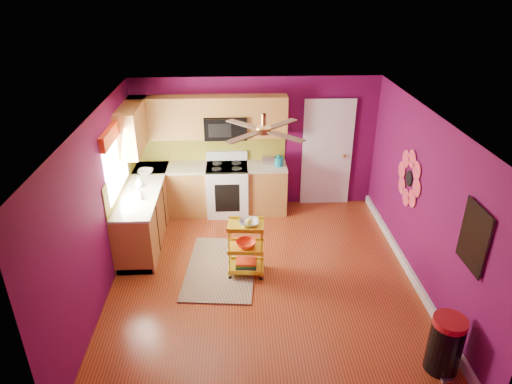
{
  "coord_description": "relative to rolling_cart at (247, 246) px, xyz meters",
  "views": [
    {
      "loc": [
        -0.37,
        -5.55,
        4.2
      ],
      "look_at": [
        -0.09,
        0.4,
        1.27
      ],
      "focal_mm": 32.0,
      "sensor_mm": 36.0,
      "label": 1
    }
  ],
  "objects": [
    {
      "name": "ground",
      "position": [
        0.25,
        -0.18,
        -0.49
      ],
      "size": [
        5.0,
        5.0,
        0.0
      ],
      "primitive_type": "plane",
      "color": "maroon",
      "rests_on": "ground"
    },
    {
      "name": "room_envelope",
      "position": [
        0.27,
        -0.18,
        1.14
      ],
      "size": [
        4.54,
        5.04,
        2.52
      ],
      "color": "#5E0A42",
      "rests_on": "ground"
    },
    {
      "name": "lower_cabinets",
      "position": [
        -1.1,
        1.64,
        -0.06
      ],
      "size": [
        2.81,
        2.31,
        0.94
      ],
      "color": "#966128",
      "rests_on": "ground"
    },
    {
      "name": "electric_range",
      "position": [
        -0.3,
        1.99,
        -0.01
      ],
      "size": [
        0.76,
        0.66,
        1.13
      ],
      "color": "white",
      "rests_on": "ground"
    },
    {
      "name": "upper_cabinetry",
      "position": [
        -1.0,
        1.99,
        1.31
      ],
      "size": [
        2.8,
        2.3,
        1.26
      ],
      "color": "#966128",
      "rests_on": "ground"
    },
    {
      "name": "left_window",
      "position": [
        -1.97,
        0.87,
        1.24
      ],
      "size": [
        0.08,
        1.35,
        1.08
      ],
      "color": "white",
      "rests_on": "ground"
    },
    {
      "name": "panel_door",
      "position": [
        1.6,
        2.29,
        0.53
      ],
      "size": [
        0.95,
        0.11,
        2.15
      ],
      "color": "white",
      "rests_on": "ground"
    },
    {
      "name": "right_wall_art",
      "position": [
        2.47,
        -0.52,
        0.95
      ],
      "size": [
        0.04,
        2.74,
        1.04
      ],
      "color": "black",
      "rests_on": "ground"
    },
    {
      "name": "ceiling_fan",
      "position": [
        0.25,
        0.02,
        1.8
      ],
      "size": [
        1.01,
        1.01,
        0.26
      ],
      "color": "#BF8C3F",
      "rests_on": "ground"
    },
    {
      "name": "shag_rug",
      "position": [
        -0.4,
        0.14,
        -0.48
      ],
      "size": [
        1.19,
        1.78,
        0.02
      ],
      "primitive_type": "cube",
      "rotation": [
        0.0,
        0.0,
        -0.09
      ],
      "color": "#331E11",
      "rests_on": "ground"
    },
    {
      "name": "rolling_cart",
      "position": [
        0.0,
        0.0,
        0.0
      ],
      "size": [
        0.56,
        0.43,
        0.96
      ],
      "color": "yellow",
      "rests_on": "ground"
    },
    {
      "name": "trash_can",
      "position": [
        2.21,
        -1.95,
        -0.13
      ],
      "size": [
        0.44,
        0.45,
        0.73
      ],
      "color": "black",
      "rests_on": "ground"
    },
    {
      "name": "teal_kettle",
      "position": [
        0.65,
        1.99,
        0.53
      ],
      "size": [
        0.18,
        0.18,
        0.21
      ],
      "color": "teal",
      "rests_on": "lower_cabinets"
    },
    {
      "name": "toaster",
      "position": [
        0.46,
        2.02,
        0.54
      ],
      "size": [
        0.22,
        0.15,
        0.18
      ],
      "primitive_type": "cube",
      "color": "beige",
      "rests_on": "lower_cabinets"
    },
    {
      "name": "soap_bottle_a",
      "position": [
        -1.67,
        0.74,
        0.55
      ],
      "size": [
        0.1,
        0.1,
        0.21
      ],
      "primitive_type": "imported",
      "color": "#EA3F72",
      "rests_on": "lower_cabinets"
    },
    {
      "name": "soap_bottle_b",
      "position": [
        -1.74,
        1.18,
        0.54
      ],
      "size": [
        0.14,
        0.14,
        0.18
      ],
      "primitive_type": "imported",
      "color": "white",
      "rests_on": "lower_cabinets"
    },
    {
      "name": "counter_dish",
      "position": [
        -1.74,
        1.74,
        0.48
      ],
      "size": [
        0.27,
        0.27,
        0.07
      ],
      "primitive_type": "imported",
      "color": "white",
      "rests_on": "lower_cabinets"
    },
    {
      "name": "counter_cup",
      "position": [
        -1.7,
        0.89,
        0.49
      ],
      "size": [
        0.11,
        0.11,
        0.09
      ],
      "primitive_type": "imported",
      "color": "white",
      "rests_on": "lower_cabinets"
    }
  ]
}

